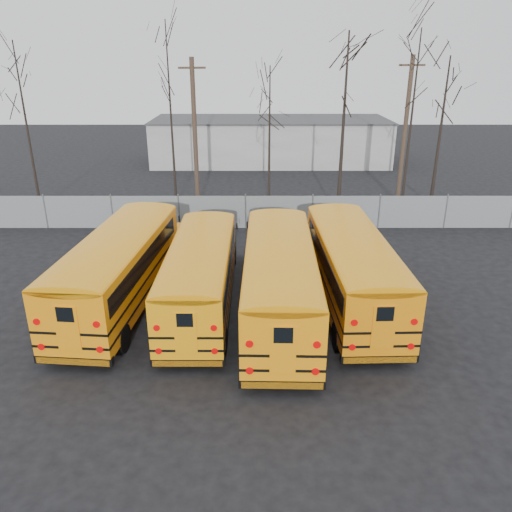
{
  "coord_description": "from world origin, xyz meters",
  "views": [
    {
      "loc": [
        0.6,
        -16.66,
        9.77
      ],
      "look_at": [
        0.62,
        3.5,
        1.6
      ],
      "focal_mm": 35.0,
      "sensor_mm": 36.0,
      "label": 1
    }
  ],
  "objects_px": {
    "bus_a": "(121,262)",
    "utility_pole_left": "(195,134)",
    "bus_c": "(279,274)",
    "bus_b": "(201,269)",
    "utility_pole_right": "(405,129)",
    "bus_d": "(352,263)"
  },
  "relations": [
    {
      "from": "bus_a",
      "to": "utility_pole_left",
      "type": "relative_size",
      "value": 1.2
    },
    {
      "from": "bus_c",
      "to": "bus_a",
      "type": "bearing_deg",
      "value": 170.61
    },
    {
      "from": "bus_b",
      "to": "bus_c",
      "type": "bearing_deg",
      "value": -14.09
    },
    {
      "from": "bus_c",
      "to": "utility_pole_left",
      "type": "xyz_separation_m",
      "value": [
        -4.87,
        15.4,
        3.07
      ]
    },
    {
      "from": "utility_pole_left",
      "to": "utility_pole_right",
      "type": "relative_size",
      "value": 0.99
    },
    {
      "from": "bus_a",
      "to": "utility_pole_left",
      "type": "bearing_deg",
      "value": 88.59
    },
    {
      "from": "bus_a",
      "to": "bus_d",
      "type": "relative_size",
      "value": 1.03
    },
    {
      "from": "bus_b",
      "to": "bus_c",
      "type": "height_order",
      "value": "bus_c"
    },
    {
      "from": "bus_c",
      "to": "utility_pole_left",
      "type": "bearing_deg",
      "value": 108.85
    },
    {
      "from": "bus_b",
      "to": "utility_pole_left",
      "type": "relative_size",
      "value": 1.1
    },
    {
      "from": "bus_c",
      "to": "utility_pole_right",
      "type": "height_order",
      "value": "utility_pole_right"
    },
    {
      "from": "bus_d",
      "to": "utility_pole_left",
      "type": "relative_size",
      "value": 1.17
    },
    {
      "from": "bus_b",
      "to": "utility_pole_left",
      "type": "distance_m",
      "value": 15.06
    },
    {
      "from": "bus_d",
      "to": "bus_a",
      "type": "bearing_deg",
      "value": 178.54
    },
    {
      "from": "bus_d",
      "to": "utility_pole_right",
      "type": "relative_size",
      "value": 1.15
    },
    {
      "from": "utility_pole_right",
      "to": "utility_pole_left",
      "type": "bearing_deg",
      "value": -175.35
    },
    {
      "from": "bus_d",
      "to": "utility_pole_left",
      "type": "distance_m",
      "value": 16.5
    },
    {
      "from": "bus_b",
      "to": "utility_pole_right",
      "type": "height_order",
      "value": "utility_pole_right"
    },
    {
      "from": "bus_a",
      "to": "utility_pole_left",
      "type": "distance_m",
      "value": 14.6
    },
    {
      "from": "bus_b",
      "to": "bus_c",
      "type": "distance_m",
      "value": 3.23
    },
    {
      "from": "bus_b",
      "to": "utility_pole_right",
      "type": "bearing_deg",
      "value": 53.06
    },
    {
      "from": "bus_b",
      "to": "bus_c",
      "type": "xyz_separation_m",
      "value": [
        3.13,
        -0.79,
        0.15
      ]
    }
  ]
}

